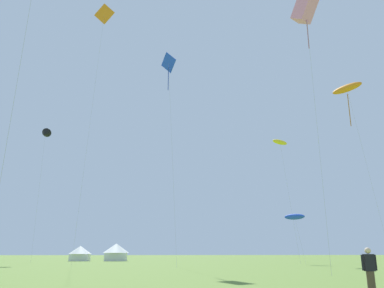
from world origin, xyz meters
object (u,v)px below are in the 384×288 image
object	(u,v)px
kite_pink_box	(305,7)
kite_blue_diamond	(169,65)
kite_orange_diamond	(104,16)
person_spectator	(370,273)
kite_orange_parafoil	(347,88)
festival_tent_center	(116,251)
festival_tent_right	(80,253)
kite_black_delta	(45,134)
kite_blue_parafoil	(295,217)
kite_yellow_parafoil	(280,142)

from	to	relation	value
kite_pink_box	kite_blue_diamond	size ratio (longest dim) A/B	0.89
kite_orange_diamond	person_spectator	xyz separation A→B (m)	(15.94, -34.07, -32.20)
kite_orange_parafoil	kite_blue_diamond	distance (m)	21.63
kite_blue_diamond	person_spectator	size ratio (longest dim) A/B	14.86
kite_blue_diamond	festival_tent_center	bearing A→B (deg)	106.19
festival_tent_right	kite_black_delta	bearing A→B (deg)	-118.92
kite_blue_parafoil	kite_orange_parafoil	bearing A→B (deg)	-72.61
festival_tent_center	kite_blue_diamond	bearing A→B (deg)	-73.81
kite_blue_parafoil	festival_tent_center	distance (m)	33.74
kite_yellow_parafoil	kite_orange_parafoil	distance (m)	14.39
kite_yellow_parafoil	person_spectator	world-z (taller)	kite_yellow_parafoil
kite_black_delta	kite_pink_box	xyz separation A→B (m)	(31.19, -36.16, 1.02)
kite_orange_diamond	festival_tent_right	distance (m)	40.88
kite_pink_box	person_spectator	world-z (taller)	kite_pink_box
kite_blue_parafoil	festival_tent_right	xyz separation A→B (m)	(-32.18, 21.18, -4.71)
kite_pink_box	person_spectator	size ratio (longest dim) A/B	13.28
person_spectator	kite_orange_parafoil	bearing A→B (deg)	62.52
kite_black_delta	kite_orange_parafoil	world-z (taller)	kite_black_delta
kite_black_delta	kite_orange_parafoil	xyz separation A→B (m)	(40.96, -22.88, -0.36)
kite_blue_diamond	festival_tent_center	xyz separation A→B (m)	(-8.40, 28.92, -22.40)
festival_tent_right	festival_tent_center	size ratio (longest dim) A/B	0.86
kite_orange_diamond	kite_blue_parafoil	distance (m)	37.94
kite_orange_parafoil	kite_blue_parafoil	size ratio (longest dim) A/B	3.12
festival_tent_center	kite_black_delta	bearing A→B (deg)	-140.57
festival_tent_center	kite_pink_box	bearing A→B (deg)	-66.76
kite_blue_parafoil	kite_pink_box	bearing A→B (deg)	-104.33
kite_yellow_parafoil	kite_blue_diamond	xyz separation A→B (m)	(-16.80, -9.97, 6.84)
kite_black_delta	kite_blue_diamond	size ratio (longest dim) A/B	0.84
person_spectator	kite_black_delta	bearing A→B (deg)	118.40
kite_blue_diamond	person_spectator	distance (m)	38.91
kite_orange_diamond	kite_blue_diamond	xyz separation A→B (m)	(8.97, -3.63, -8.98)
kite_black_delta	festival_tent_right	world-z (taller)	kite_black_delta
kite_black_delta	kite_orange_diamond	distance (m)	22.95
kite_pink_box	festival_tent_right	bearing A→B (deg)	119.58
kite_yellow_parafoil	festival_tent_center	size ratio (longest dim) A/B	3.83
kite_orange_diamond	kite_pink_box	world-z (taller)	kite_orange_diamond
kite_orange_diamond	festival_tent_center	world-z (taller)	kite_orange_diamond
kite_yellow_parafoil	festival_tent_center	distance (m)	35.16
festival_tent_center	kite_blue_parafoil	bearing A→B (deg)	-39.31
kite_yellow_parafoil	kite_blue_parafoil	bearing A→B (deg)	-73.17
kite_orange_parafoil	kite_blue_parafoil	bearing A→B (deg)	107.39
kite_blue_diamond	festival_tent_center	distance (m)	37.53
kite_pink_box	kite_blue_parafoil	size ratio (longest dim) A/B	3.44
festival_tent_right	festival_tent_center	xyz separation A→B (m)	(6.32, 0.00, 0.23)
kite_black_delta	kite_pink_box	distance (m)	47.76
kite_pink_box	kite_orange_parafoil	bearing A→B (deg)	53.65
kite_blue_diamond	person_spectator	world-z (taller)	kite_blue_diamond
kite_pink_box	kite_blue_parafoil	world-z (taller)	kite_pink_box
kite_black_delta	kite_yellow_parafoil	bearing A→B (deg)	-14.39
kite_pink_box	festival_tent_center	bearing A→B (deg)	113.24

